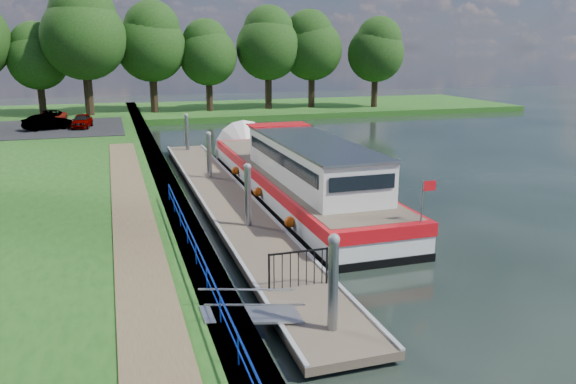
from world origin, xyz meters
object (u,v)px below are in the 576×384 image
object	(u,v)px
car_b	(48,122)
pontoon	(226,202)
barge	(291,174)
car_d	(50,118)
car_a	(82,121)

from	to	relation	value
car_b	pontoon	bearing A→B (deg)	-178.86
barge	car_d	size ratio (longest dim) A/B	4.56
car_b	car_d	size ratio (longest dim) A/B	0.81
car_b	car_a	bearing A→B (deg)	-103.07
car_a	car_b	bearing A→B (deg)	-163.48
pontoon	car_d	distance (m)	28.17
car_a	car_d	size ratio (longest dim) A/B	0.74
car_a	car_d	distance (m)	3.40
barge	car_a	distance (m)	25.54
car_b	barge	bearing A→B (deg)	-170.74
car_b	car_d	distance (m)	2.52
pontoon	barge	world-z (taller)	barge
pontoon	car_d	world-z (taller)	car_d
barge	car_a	bearing A→B (deg)	115.19
pontoon	car_a	size ratio (longest dim) A/B	8.74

